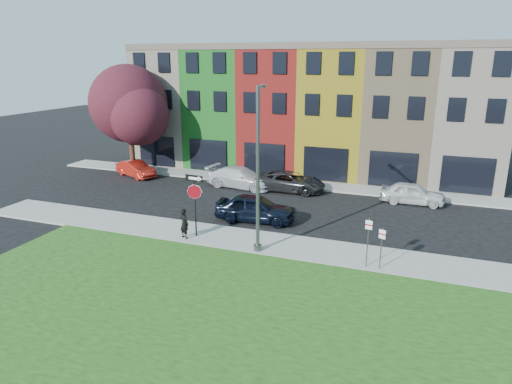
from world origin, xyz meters
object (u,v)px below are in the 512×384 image
at_px(sedan_near, 255,208).
at_px(stop_sign, 195,193).
at_px(man, 184,223).
at_px(street_lamp, 258,170).

bearing_deg(sedan_near, stop_sign, 145.44).
distance_m(stop_sign, man, 1.71).
bearing_deg(man, stop_sign, -110.07).
height_order(stop_sign, man, stop_sign).
bearing_deg(street_lamp, stop_sign, 160.14).
bearing_deg(sedan_near, man, 143.87).
bearing_deg(stop_sign, sedan_near, 65.24).
relative_size(sedan_near, street_lamp, 0.61).
xyz_separation_m(man, street_lamp, (4.17, 0.01, 3.24)).
bearing_deg(man, sedan_near, -99.90).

